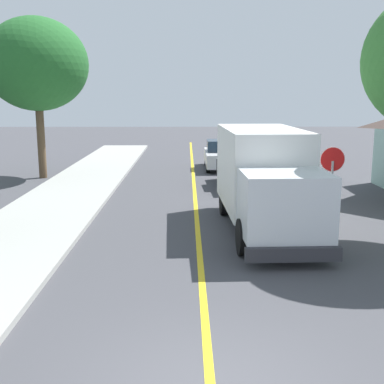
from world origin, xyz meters
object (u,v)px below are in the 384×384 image
stop_sign (332,172)px  box_truck (265,175)px  parked_car_near (240,170)px  street_tree_down_block (37,65)px  parked_car_mid (221,155)px

stop_sign → box_truck: bearing=-176.3°
parked_car_near → street_tree_down_block: bearing=165.6°
parked_car_mid → street_tree_down_block: size_ratio=0.54×
stop_sign → street_tree_down_block: (-12.20, 9.89, 3.90)m
parked_car_near → street_tree_down_block: size_ratio=0.55×
parked_car_near → street_tree_down_block: 11.51m
parked_car_mid → street_tree_down_block: 11.16m
box_truck → stop_sign: box_truck is taller
box_truck → parked_car_near: size_ratio=1.62×
stop_sign → parked_car_mid: bearing=101.7°
parked_car_near → stop_sign: bearing=-73.7°
parked_car_near → street_tree_down_block: (-10.05, 2.58, 4.97)m
parked_car_near → parked_car_mid: same height
stop_sign → street_tree_down_block: 16.18m
box_truck → parked_car_near: (0.04, 7.45, -0.97)m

